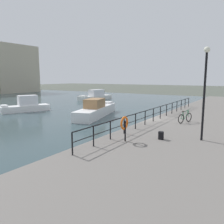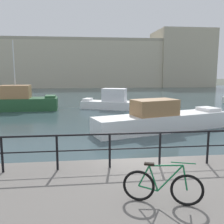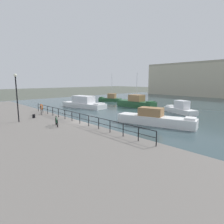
# 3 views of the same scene
# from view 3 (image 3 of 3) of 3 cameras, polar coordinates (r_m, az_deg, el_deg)

# --- Properties ---
(ground_plane) EXTENTS (240.00, 240.00, 0.00)m
(ground_plane) POSITION_cam_3_polar(r_m,az_deg,el_deg) (21.06, -8.42, -5.79)
(ground_plane) COLOR #4C5147
(water_basin) EXTENTS (80.00, 60.00, 0.01)m
(water_basin) POSITION_cam_3_polar(r_m,az_deg,el_deg) (45.14, 25.23, 1.53)
(water_basin) COLOR #33474C
(water_basin) RESTS_ON ground_plane
(quay_promenade) EXTENTS (56.00, 13.00, 1.08)m
(quay_promenade) POSITION_cam_3_polar(r_m,az_deg,el_deg) (18.27, -25.75, -7.26)
(quay_promenade) COLOR slate
(quay_promenade) RESTS_ON ground_plane
(moored_blue_motorboat) EXTENTS (10.26, 4.75, 2.38)m
(moored_blue_motorboat) POSITION_cam_3_polar(r_m,az_deg,el_deg) (39.51, -8.40, 2.66)
(moored_blue_motorboat) COLOR white
(moored_blue_motorboat) RESTS_ON water_basin
(moored_small_launch) EXTENTS (8.57, 2.84, 7.03)m
(moored_small_launch) POSITION_cam_3_polar(r_m,az_deg,el_deg) (39.87, 7.29, 2.80)
(moored_small_launch) COLOR #23512D
(moored_small_launch) RESTS_ON water_basin
(moored_green_narrowboat) EXTENTS (6.53, 4.07, 2.18)m
(moored_green_narrowboat) POSITION_cam_3_polar(r_m,az_deg,el_deg) (34.18, 19.75, 0.93)
(moored_green_narrowboat) COLOR white
(moored_green_narrowboat) RESTS_ON water_basin
(moored_harbor_tender) EXTENTS (6.10, 4.33, 7.20)m
(moored_harbor_tender) POSITION_cam_3_polar(r_m,az_deg,el_deg) (50.78, -0.48, 4.07)
(moored_harbor_tender) COLOR #23512D
(moored_harbor_tender) RESTS_ON water_basin
(moored_white_yacht) EXTENTS (9.78, 4.73, 2.14)m
(moored_white_yacht) POSITION_cam_3_polar(r_m,az_deg,el_deg) (24.30, 12.76, -2.01)
(moored_white_yacht) COLOR white
(moored_white_yacht) RESTS_ON water_basin
(quay_railing) EXTENTS (20.38, 0.07, 1.08)m
(quay_railing) POSITION_cam_3_polar(r_m,az_deg,el_deg) (20.55, -10.81, -1.05)
(quay_railing) COLOR black
(quay_railing) RESTS_ON quay_promenade
(parked_bicycle) EXTENTS (1.69, 0.63, 0.98)m
(parked_bicycle) POSITION_cam_3_polar(r_m,az_deg,el_deg) (19.44, -16.23, -2.90)
(parked_bicycle) COLOR black
(parked_bicycle) RESTS_ON quay_promenade
(mooring_bollard) EXTENTS (0.32, 0.32, 0.44)m
(mooring_bollard) POSITION_cam_3_polar(r_m,az_deg,el_deg) (24.48, -22.36, -1.15)
(mooring_bollard) COLOR black
(mooring_bollard) RESTS_ON quay_promenade
(life_ring_stand) EXTENTS (0.75, 0.16, 1.40)m
(life_ring_stand) POSITION_cam_3_polar(r_m,az_deg,el_deg) (26.27, -20.39, 1.32)
(life_ring_stand) COLOR black
(life_ring_stand) RESTS_ON quay_promenade
(quay_lamp_post) EXTENTS (0.32, 0.32, 5.10)m
(quay_lamp_post) POSITION_cam_3_polar(r_m,az_deg,el_deg) (22.53, -26.64, 5.40)
(quay_lamp_post) COLOR black
(quay_lamp_post) RESTS_ON quay_promenade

